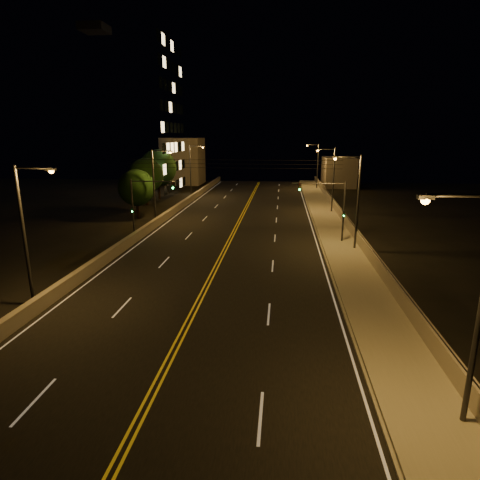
# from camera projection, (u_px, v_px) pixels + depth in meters

# --- Properties ---
(ground) EXTENTS (160.00, 160.00, 0.00)m
(ground) POSITION_uv_depth(u_px,v_px,m) (130.00, 437.00, 14.06)
(ground) COLOR black
(ground) RESTS_ON ground
(road) EXTENTS (18.00, 120.00, 0.02)m
(road) POSITION_uv_depth(u_px,v_px,m) (219.00, 262.00, 33.29)
(road) COLOR black
(road) RESTS_ON ground
(sidewalk) EXTENTS (3.60, 120.00, 0.30)m
(sidewalk) POSITION_uv_depth(u_px,v_px,m) (351.00, 265.00, 32.17)
(sidewalk) COLOR gray
(sidewalk) RESTS_ON ground
(curb) EXTENTS (0.14, 120.00, 0.15)m
(curb) POSITION_uv_depth(u_px,v_px,m) (328.00, 265.00, 32.38)
(curb) COLOR gray
(curb) RESTS_ON ground
(parapet_wall) EXTENTS (0.30, 120.00, 1.00)m
(parapet_wall) POSITION_uv_depth(u_px,v_px,m) (373.00, 258.00, 31.84)
(parapet_wall) COLOR gray
(parapet_wall) RESTS_ON sidewalk
(jersey_barrier) EXTENTS (0.45, 120.00, 0.93)m
(jersey_barrier) POSITION_uv_depth(u_px,v_px,m) (111.00, 254.00, 34.10)
(jersey_barrier) COLOR gray
(jersey_barrier) RESTS_ON ground
(distant_building_right) EXTENTS (6.00, 10.00, 5.81)m
(distant_building_right) POSITION_uv_depth(u_px,v_px,m) (338.00, 172.00, 81.87)
(distant_building_right) COLOR gray
(distant_building_right) RESTS_ON ground
(distant_building_left) EXTENTS (8.00, 8.00, 9.60)m
(distant_building_left) POSITION_uv_depth(u_px,v_px,m) (183.00, 161.00, 85.45)
(distant_building_left) COLOR gray
(distant_building_left) RESTS_ON ground
(parapet_rail) EXTENTS (0.06, 120.00, 0.06)m
(parapet_rail) POSITION_uv_depth(u_px,v_px,m) (374.00, 251.00, 31.70)
(parapet_rail) COLOR black
(parapet_rail) RESTS_ON parapet_wall
(lane_markings) EXTENTS (17.32, 116.00, 0.00)m
(lane_markings) POSITION_uv_depth(u_px,v_px,m) (218.00, 262.00, 33.22)
(lane_markings) COLOR silver
(lane_markings) RESTS_ON road
(streetlight_0) EXTENTS (2.55, 0.28, 8.59)m
(streetlight_0) POSITION_uv_depth(u_px,v_px,m) (473.00, 299.00, 13.31)
(streetlight_0) COLOR #2D2D33
(streetlight_0) RESTS_ON ground
(streetlight_1) EXTENTS (2.55, 0.28, 8.59)m
(streetlight_1) POSITION_uv_depth(u_px,v_px,m) (355.00, 197.00, 35.29)
(streetlight_1) COLOR #2D2D33
(streetlight_1) RESTS_ON ground
(streetlight_2) EXTENTS (2.55, 0.28, 8.59)m
(streetlight_2) POSITION_uv_depth(u_px,v_px,m) (331.00, 176.00, 52.69)
(streetlight_2) COLOR #2D2D33
(streetlight_2) RESTS_ON ground
(streetlight_3) EXTENTS (2.55, 0.28, 8.59)m
(streetlight_3) POSITION_uv_depth(u_px,v_px,m) (316.00, 163.00, 76.43)
(streetlight_3) COLOR #2D2D33
(streetlight_3) RESTS_ON ground
(streetlight_4) EXTENTS (2.55, 0.28, 8.59)m
(streetlight_4) POSITION_uv_depth(u_px,v_px,m) (28.00, 227.00, 23.78)
(streetlight_4) COLOR #2D2D33
(streetlight_4) RESTS_ON ground
(streetlight_5) EXTENTS (2.55, 0.28, 8.59)m
(streetlight_5) POSITION_uv_depth(u_px,v_px,m) (156.00, 180.00, 47.76)
(streetlight_5) COLOR #2D2D33
(streetlight_5) RESTS_ON ground
(streetlight_6) EXTENTS (2.55, 0.28, 8.59)m
(streetlight_6) POSITION_uv_depth(u_px,v_px,m) (192.00, 167.00, 66.68)
(streetlight_6) COLOR #2D2D33
(streetlight_6) RESTS_ON ground
(traffic_signal_right) EXTENTS (5.11, 0.31, 6.02)m
(traffic_signal_right) POSITION_uv_depth(u_px,v_px,m) (333.00, 205.00, 38.09)
(traffic_signal_right) COLOR #2D2D33
(traffic_signal_right) RESTS_ON ground
(traffic_signal_left) EXTENTS (5.11, 0.31, 6.02)m
(traffic_signal_left) POSITION_uv_depth(u_px,v_px,m) (142.00, 201.00, 39.98)
(traffic_signal_left) COLOR #2D2D33
(traffic_signal_left) RESTS_ON ground
(overhead_wires) EXTENTS (22.00, 0.03, 0.83)m
(overhead_wires) POSITION_uv_depth(u_px,v_px,m) (232.00, 164.00, 40.54)
(overhead_wires) COLOR black
(building_tower) EXTENTS (24.00, 15.00, 27.00)m
(building_tower) POSITION_uv_depth(u_px,v_px,m) (102.00, 118.00, 66.10)
(building_tower) COLOR gray
(building_tower) RESTS_ON ground
(tree_0) EXTENTS (4.54, 4.54, 6.15)m
(tree_0) POSITION_uv_depth(u_px,v_px,m) (137.00, 188.00, 49.82)
(tree_0) COLOR black
(tree_0) RESTS_ON ground
(tree_1) EXTENTS (5.15, 5.15, 6.98)m
(tree_1) POSITION_uv_depth(u_px,v_px,m) (146.00, 175.00, 59.47)
(tree_1) COLOR black
(tree_1) RESTS_ON ground
(tree_2) EXTENTS (5.91, 5.91, 8.00)m
(tree_2) POSITION_uv_depth(u_px,v_px,m) (158.00, 168.00, 64.75)
(tree_2) COLOR black
(tree_2) RESTS_ON ground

